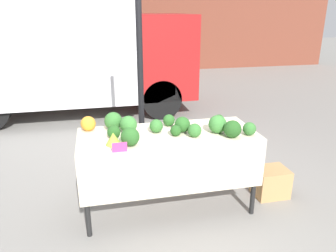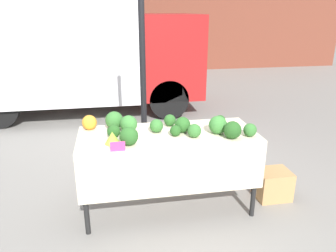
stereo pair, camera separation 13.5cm
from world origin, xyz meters
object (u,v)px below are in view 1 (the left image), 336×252
orange_cauliflower (88,124)px  produce_crate (270,182)px  price_sign (120,147)px  parked_truck (66,45)px

orange_cauliflower → produce_crate: 2.16m
orange_cauliflower → price_sign: 0.67m
parked_truck → orange_cauliflower: 3.72m
orange_cauliflower → produce_crate: size_ratio=0.41×
orange_cauliflower → price_sign: bearing=-66.4°
parked_truck → price_sign: 4.37m
parked_truck → orange_cauliflower: parked_truck is taller
parked_truck → price_sign: size_ratio=35.00×
produce_crate → orange_cauliflower: bearing=172.2°
parked_truck → price_sign: (0.68, -4.29, -0.48)m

